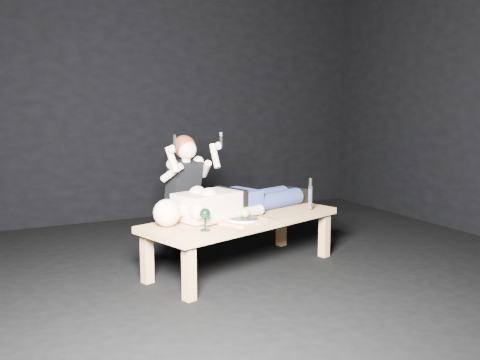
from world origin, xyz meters
The scene contains 13 objects.
ground centered at (0.00, 0.00, 0.00)m, with size 5.00×5.00×0.00m, color black.
back_wall centered at (0.00, 2.50, 1.50)m, with size 5.00×5.00×0.00m, color black.
table centered at (-0.24, 0.16, 0.23)m, with size 1.74×0.65×0.45m, color tan.
lying_man centered at (-0.22, 0.30, 0.58)m, with size 1.78×0.54×0.27m, color #F2BA96, non-canonical shape.
kneeling_woman centered at (-0.58, 0.75, 0.57)m, with size 0.61×0.68×1.14m, color black, non-canonical shape.
serving_tray centered at (-0.34, -0.06, 0.46)m, with size 0.34×0.24×0.02m, color tan.
plate centered at (-0.34, -0.06, 0.48)m, with size 0.22×0.22×0.02m, color white.
apple centered at (-0.31, -0.04, 0.52)m, with size 0.07×0.07×0.07m, color green.
goblet centered at (-0.71, -0.17, 0.54)m, with size 0.08×0.08×0.17m, color black, non-canonical shape.
fork_flat centered at (-0.59, -0.17, 0.45)m, with size 0.02×0.18×0.01m, color #B2B2B7.
knife_flat centered at (-0.09, -0.01, 0.45)m, with size 0.02×0.18×0.01m, color #B2B2B7.
spoon_flat centered at (-0.15, 0.04, 0.45)m, with size 0.02×0.18×0.01m, color #B2B2B7.
carving_knife centered at (0.41, 0.12, 0.59)m, with size 0.04×0.04×0.29m, color #B2B2B7, non-canonical shape.
Camera 1 is at (-2.17, -3.72, 1.39)m, focal length 39.77 mm.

